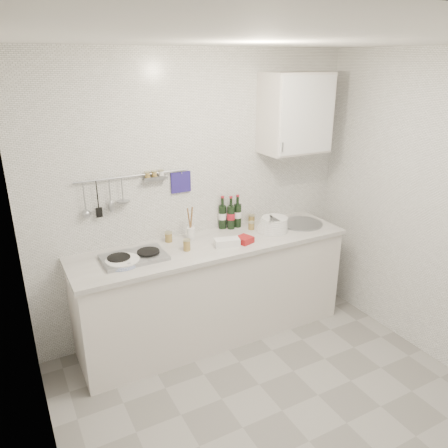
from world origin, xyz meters
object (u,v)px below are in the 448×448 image
wine_bottles (230,212)px  utensil_crock (191,232)px  wall_cabinet (296,113)px  plate_stack_sink (273,224)px  plate_stack_hob (122,262)px

wine_bottles → utensil_crock: (-0.44, -0.08, -0.08)m
wall_cabinet → plate_stack_sink: (-0.27, -0.12, -0.98)m
plate_stack_hob → plate_stack_sink: 1.44m
wall_cabinet → utensil_crock: (-1.04, 0.04, -0.96)m
plate_stack_hob → plate_stack_sink: bearing=1.9°
plate_stack_sink → utensil_crock: (-0.76, 0.15, 0.02)m
plate_stack_sink → plate_stack_hob: bearing=-178.1°
plate_stack_hob → plate_stack_sink: size_ratio=0.90×
plate_stack_sink → utensil_crock: 0.78m
plate_stack_sink → wine_bottles: 0.41m
wall_cabinet → plate_stack_hob: wall_cabinet is taller
wine_bottles → utensil_crock: size_ratio=1.03×
plate_stack_hob → wine_bottles: (1.11, 0.29, 0.14)m
plate_stack_hob → wine_bottles: wine_bottles is taller
wine_bottles → utensil_crock: 0.46m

